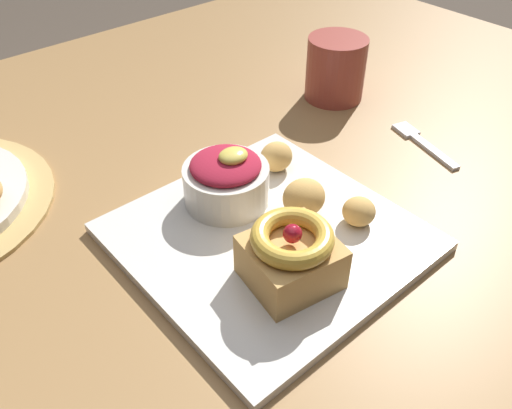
{
  "coord_description": "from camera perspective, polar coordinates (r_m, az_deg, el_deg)",
  "views": [
    {
      "loc": [
        -0.33,
        -0.5,
        1.14
      ],
      "look_at": [
        -0.03,
        -0.16,
        0.77
      ],
      "focal_mm": 37.26,
      "sensor_mm": 36.0,
      "label": 1
    }
  ],
  "objects": [
    {
      "name": "dining_table",
      "position": [
        0.78,
        -5.99,
        -0.33
      ],
      "size": [
        1.51,
        0.98,
        0.73
      ],
      "color": "olive",
      "rests_on": "ground_plane"
    },
    {
      "name": "coffee_mug",
      "position": [
        0.86,
        8.73,
        14.15
      ],
      "size": [
        0.09,
        0.09,
        0.1
      ],
      "primitive_type": "cylinder",
      "color": "#993D33",
      "rests_on": "dining_table"
    },
    {
      "name": "cake_slice",
      "position": [
        0.52,
        3.8,
        -5.46
      ],
      "size": [
        0.1,
        0.09,
        0.07
      ],
      "rotation": [
        0.0,
        0.0,
        -0.17
      ],
      "color": "tan",
      "rests_on": "front_plate"
    },
    {
      "name": "berry_ramekin",
      "position": [
        0.61,
        -3.2,
        2.68
      ],
      "size": [
        0.1,
        0.1,
        0.07
      ],
      "color": "silver",
      "rests_on": "front_plate"
    },
    {
      "name": "fork",
      "position": [
        0.79,
        17.3,
        6.48
      ],
      "size": [
        0.05,
        0.13,
        0.0
      ],
      "rotation": [
        0.0,
        0.0,
        1.29
      ],
      "color": "silver",
      "rests_on": "dining_table"
    },
    {
      "name": "fritter_back",
      "position": [
        0.67,
        2.19,
        5.15
      ],
      "size": [
        0.04,
        0.04,
        0.04
      ],
      "primitive_type": "ellipsoid",
      "color": "tan",
      "rests_on": "front_plate"
    },
    {
      "name": "front_plate",
      "position": [
        0.59,
        1.27,
        -3.48
      ],
      "size": [
        0.29,
        0.29,
        0.01
      ],
      "primitive_type": "cube",
      "color": "silver",
      "rests_on": "dining_table"
    },
    {
      "name": "fritter_front",
      "position": [
        0.6,
        10.99,
        -0.73
      ],
      "size": [
        0.04,
        0.04,
        0.03
      ],
      "primitive_type": "ellipsoid",
      "color": "tan",
      "rests_on": "front_plate"
    },
    {
      "name": "fritter_middle",
      "position": [
        0.6,
        5.17,
        0.77
      ],
      "size": [
        0.05,
        0.05,
        0.04
      ],
      "primitive_type": "ellipsoid",
      "color": "tan",
      "rests_on": "front_plate"
    }
  ]
}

